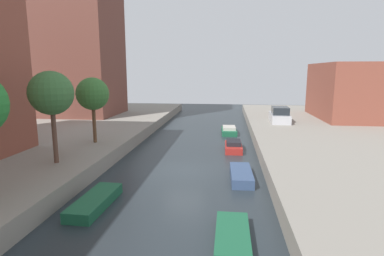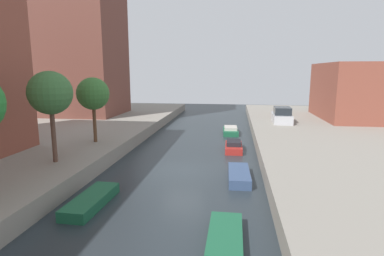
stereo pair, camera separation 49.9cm
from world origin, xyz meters
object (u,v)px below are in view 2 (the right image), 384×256
moored_boat_right_3 (234,146)px  moored_boat_right_4 (231,131)px  moored_boat_right_2 (239,175)px  low_block_right (368,91)px  moored_boat_right_1 (225,237)px  street_tree_3 (93,94)px  parked_car (282,116)px  street_tree_2 (50,93)px  moored_boat_left_2 (91,201)px  apartment_tower_far (76,20)px

moored_boat_right_3 → moored_boat_right_4: moored_boat_right_3 is taller
moored_boat_right_2 → moored_boat_right_3: size_ratio=1.11×
low_block_right → moored_boat_right_2: (-14.42, -19.77, -3.86)m
moored_boat_right_1 → moored_boat_right_2: 7.05m
moored_boat_right_2 → moored_boat_right_3: 6.93m
street_tree_3 → parked_car: 19.52m
parked_car → moored_boat_right_1: bearing=-102.7°
parked_car → street_tree_2: bearing=-132.4°
moored_boat_left_2 → moored_boat_right_3: moored_boat_right_3 is taller
apartment_tower_far → moored_boat_right_2: 29.97m
street_tree_2 → moored_boat_left_2: bearing=-42.0°
apartment_tower_far → moored_boat_right_4: bearing=-15.6°
moored_boat_left_2 → moored_boat_right_3: size_ratio=1.20×
street_tree_2 → moored_boat_right_2: 11.95m
parked_car → moored_boat_right_1: size_ratio=1.33×
apartment_tower_far → moored_boat_right_1: (19.01, -26.16, -12.24)m
moored_boat_right_1 → parked_car: bearing=77.3°
apartment_tower_far → moored_boat_right_2: bearing=-44.3°
street_tree_3 → moored_boat_right_2: street_tree_3 is taller
low_block_right → moored_boat_right_2: size_ratio=3.16×
low_block_right → moored_boat_right_2: low_block_right is taller
low_block_right → moored_boat_right_4: (-15.14, -5.91, -3.80)m
street_tree_2 → moored_boat_right_1: street_tree_2 is taller
low_block_right → parked_car: 10.87m
apartment_tower_far → parked_car: (24.17, -3.31, -10.78)m
parked_car → moored_boat_right_1: 23.47m
parked_car → moored_boat_left_2: (-11.61, -20.46, -1.43)m
moored_boat_right_3 → street_tree_3: bearing=-166.0°
low_block_right → moored_boat_right_4: size_ratio=3.25×
moored_boat_left_2 → moored_boat_right_4: 19.53m
parked_car → moored_boat_right_3: size_ratio=1.37×
street_tree_2 → moored_boat_right_4: street_tree_2 is taller
low_block_right → moored_boat_right_1: (-14.99, -26.80, -3.91)m
moored_boat_right_3 → moored_boat_right_1: bearing=-90.9°
street_tree_2 → moored_boat_right_4: bearing=55.9°
apartment_tower_far → moored_boat_right_3: size_ratio=7.20×
apartment_tower_far → moored_boat_left_2: 29.53m
street_tree_3 → moored_boat_right_3: bearing=14.0°
moored_boat_left_2 → moored_boat_right_2: bearing=33.4°
moored_boat_left_2 → moored_boat_right_3: 13.33m
street_tree_3 → moored_boat_right_2: bearing=-21.5°
street_tree_3 → moored_boat_right_4: size_ratio=1.42×
street_tree_2 → apartment_tower_far: bearing=113.2°
apartment_tower_far → street_tree_2: 23.27m
moored_boat_left_2 → moored_boat_right_2: (7.02, 4.63, 0.02)m
parked_car → apartment_tower_far: bearing=172.2°
moored_boat_left_2 → moored_boat_right_1: (6.44, -2.39, -0.03)m
low_block_right → parked_car: (-9.83, -3.95, -2.45)m
parked_car → moored_boat_right_4: 5.83m
low_block_right → moored_boat_left_2: size_ratio=2.93×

